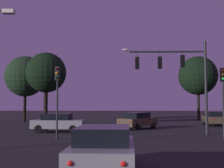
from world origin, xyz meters
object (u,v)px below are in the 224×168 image
car_nearside_lane (104,149)px  tree_right_cluster (198,76)px  traffic_light_corner_right (223,89)px  tree_left_far (25,76)px  traffic_light_corner_left (57,88)px  traffic_signal_mast_arm (179,71)px  car_far_lane (138,120)px  tree_center_horizon (46,73)px  car_parked_lot (215,118)px  car_crossing_left (58,122)px

car_nearside_lane → tree_right_cluster: tree_right_cluster is taller
traffic_light_corner_right → tree_left_far: size_ratio=0.54×
traffic_light_corner_left → car_nearside_lane: (3.42, -9.32, -2.51)m
tree_left_far → traffic_signal_mast_arm: bearing=-44.5°
car_far_lane → tree_center_horizon: (-9.60, 4.36, 4.89)m
traffic_signal_mast_arm → traffic_light_corner_left: size_ratio=1.48×
car_parked_lot → tree_right_cluster: bearing=83.2°
traffic_signal_mast_arm → car_nearside_lane: 13.83m
tree_center_horizon → car_far_lane: bearing=-24.4°
traffic_light_corner_right → tree_right_cluster: (4.74, 22.80, 3.13)m
tree_right_cluster → traffic_light_corner_right: bearing=-101.7°
car_crossing_left → car_parked_lot: same height
car_parked_lot → tree_left_far: size_ratio=0.50×
traffic_light_corner_left → car_parked_lot: traffic_light_corner_left is taller
traffic_signal_mast_arm → tree_left_far: size_ratio=0.81×
car_crossing_left → tree_right_cluster: bearing=48.2°
traffic_light_corner_left → car_parked_lot: size_ratio=1.08×
traffic_light_corner_right → car_nearside_lane: bearing=-126.9°
car_nearside_lane → car_far_lane: 17.81m
traffic_signal_mast_arm → car_parked_lot: 12.13m
car_parked_lot → tree_left_far: (-22.45, 6.45, 5.14)m
car_parked_lot → tree_center_horizon: (-18.15, -0.09, 4.89)m
traffic_signal_mast_arm → tree_center_horizon: bearing=141.5°
car_nearside_lane → car_crossing_left: size_ratio=1.05×
car_nearside_lane → car_far_lane: (2.38, 17.65, -0.00)m
car_nearside_lane → car_parked_lot: (10.93, 22.09, -0.00)m
car_nearside_lane → car_crossing_left: 14.90m
car_far_lane → tree_center_horizon: size_ratio=0.54×
car_parked_lot → tree_left_far: bearing=164.0°
car_crossing_left → car_parked_lot: 17.13m
traffic_signal_mast_arm → car_far_lane: traffic_signal_mast_arm is taller
traffic_light_corner_left → car_nearside_lane: size_ratio=1.02×
car_far_lane → car_parked_lot: same height
traffic_light_corner_right → car_nearside_lane: traffic_light_corner_right is taller
car_far_lane → car_parked_lot: bearing=27.5°
car_far_lane → car_nearside_lane: bearing=-97.7°
traffic_light_corner_left → traffic_signal_mast_arm: bearing=19.0°
traffic_light_corner_right → tree_center_horizon: size_ratio=0.59×
car_parked_lot → traffic_light_corner_left: bearing=-138.3°
car_nearside_lane → car_crossing_left: same height
car_far_lane → traffic_light_corner_right: bearing=-56.6°
car_parked_lot → traffic_light_corner_right: bearing=-105.9°
traffic_light_corner_left → tree_left_far: tree_left_far is taller
traffic_light_corner_right → traffic_light_corner_left: bearing=-176.8°
tree_left_far → tree_center_horizon: bearing=-56.7°
traffic_light_corner_right → tree_center_horizon: bearing=140.6°
car_far_lane → car_parked_lot: (8.55, 4.45, 0.00)m
car_far_lane → tree_right_cluster: (9.82, 15.09, 5.63)m
tree_left_far → car_crossing_left: bearing=-63.2°
car_parked_lot → tree_right_cluster: tree_right_cluster is taller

